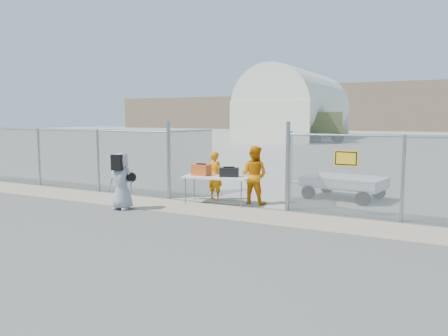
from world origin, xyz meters
The scene contains 14 objects.
ground centered at (0.00, 0.00, 0.00)m, with size 160.00×160.00×0.00m, color #504D4D.
tarmac_inside centered at (0.00, 42.00, 0.01)m, with size 160.00×80.00×0.01m, color #9C9B8F.
dirt_strip centered at (0.00, 1.00, 0.01)m, with size 44.00×1.60×0.01m, color tan.
distant_hills centered at (5.00, 78.00, 4.50)m, with size 140.00×6.00×9.00m, color #7F684F, non-canonical shape.
chain_link_fence centered at (0.00, 2.00, 1.10)m, with size 40.00×0.20×2.20m, color gray, non-canonical shape.
quonset_hangar centered at (-10.00, 40.00, 4.00)m, with size 9.00×18.00×8.00m, color white, non-canonical shape.
folding_table centered at (-0.22, 1.93, 0.42)m, with size 1.99×0.83×0.85m, color white, non-canonical shape.
orange_bag centered at (-0.73, 1.90, 1.01)m, with size 0.53×0.35×0.33m, color #E9531C.
black_duffel centered at (0.16, 2.02, 0.98)m, with size 0.55×0.32×0.27m, color black.
security_worker_left centered at (-0.54, 2.45, 0.78)m, with size 0.57×0.37×1.55m, color orange.
security_worker_right centered at (0.79, 2.45, 0.88)m, with size 0.86×0.67×1.77m, color orange.
visitor centered at (-2.25, -0.02, 0.82)m, with size 0.80×0.52×1.64m, color #9A99A5.
utility_trailer centered at (3.05, 4.47, 0.39)m, with size 3.25×1.67×0.79m, color white, non-canonical shape.
military_truck centered at (-6.53, 34.80, 1.56)m, with size 6.53×2.41×3.11m, color #585F34, non-canonical shape.
Camera 1 is at (5.96, -9.57, 2.63)m, focal length 35.00 mm.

